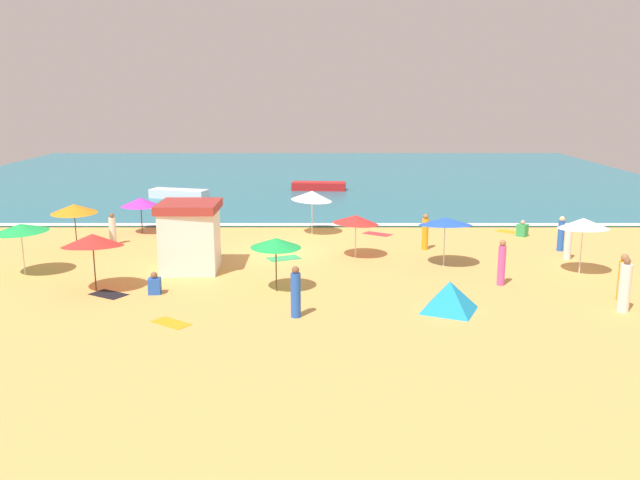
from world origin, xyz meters
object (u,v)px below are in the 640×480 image
at_px(lifeguard_cabana, 187,236).
at_px(beach_umbrella_6, 273,243).
at_px(beachgoer_2, 499,263).
at_px(beachgoer_3, 293,293).
at_px(beachgoer_0, 621,286).
at_px(beachgoer_6, 558,234).
at_px(beach_umbrella_1, 442,221).
at_px(beachgoer_1, 109,230).
at_px(beachgoer_8, 619,278).
at_px(beach_umbrella_9, 580,223).
at_px(small_boat_0, 316,186).
at_px(beach_umbrella_5, 71,209).
at_px(beachgoer_4, 422,232).
at_px(beach_umbrella_3, 353,219).
at_px(beachgoer_7, 519,229).
at_px(beachgoer_5, 565,242).
at_px(beachgoer_9, 152,285).
at_px(beach_umbrella_4, 309,196).
at_px(beach_umbrella_7, 168,204).
at_px(small_boat_1, 176,194).
at_px(beach_umbrella_8, 89,240).
at_px(beach_tent, 446,296).
at_px(beach_umbrella_2, 138,202).
at_px(beach_umbrella_0, 17,228).

relative_size(lifeguard_cabana, beach_umbrella_6, 1.09).
height_order(beachgoer_2, beachgoer_3, beachgoer_2).
bearing_deg(beachgoer_0, beachgoer_2, 136.03).
height_order(lifeguard_cabana, beachgoer_6, lifeguard_cabana).
bearing_deg(beach_umbrella_1, lifeguard_cabana, -176.61).
height_order(beachgoer_1, beachgoer_8, beachgoer_8).
bearing_deg(beach_umbrella_9, small_boat_0, 114.82).
bearing_deg(beachgoer_1, beach_umbrella_5, -141.52).
bearing_deg(beachgoer_4, beachgoer_2, -71.19).
bearing_deg(beachgoer_1, beach_umbrella_3, -12.42).
bearing_deg(beachgoer_8, beachgoer_7, 91.88).
distance_m(beach_umbrella_1, beach_umbrella_6, 7.86).
relative_size(beachgoer_1, beachgoer_5, 0.98).
distance_m(beachgoer_1, beachgoer_9, 9.10).
height_order(beach_umbrella_4, small_boat_0, beach_umbrella_4).
bearing_deg(beach_umbrella_9, beachgoer_6, 81.13).
xyz_separation_m(beach_umbrella_7, beachgoer_7, (17.64, 1.96, -1.67)).
distance_m(beachgoer_0, beachgoer_5, 7.31).
height_order(lifeguard_cabana, beachgoer_3, lifeguard_cabana).
height_order(small_boat_0, small_boat_1, small_boat_1).
height_order(beach_umbrella_1, beachgoer_9, beach_umbrella_1).
height_order(beach_umbrella_7, beach_umbrella_8, beach_umbrella_7).
relative_size(beach_umbrella_6, beachgoer_3, 1.51).
distance_m(beach_umbrella_9, beachgoer_5, 2.84).
relative_size(beach_tent, beachgoer_9, 2.63).
bearing_deg(beachgoer_5, beach_umbrella_3, 177.69).
bearing_deg(beach_umbrella_4, beach_umbrella_8, -128.21).
xyz_separation_m(beach_umbrella_2, beachgoer_1, (-0.73, -2.66, -0.93)).
distance_m(lifeguard_cabana, beach_umbrella_9, 16.07).
relative_size(beach_umbrella_1, beach_umbrella_7, 1.02).
xyz_separation_m(beach_umbrella_8, beach_umbrella_9, (19.06, 2.36, 0.17)).
height_order(beachgoer_4, small_boat_0, beachgoer_4).
distance_m(beach_umbrella_2, beach_tent, 18.84).
height_order(beach_umbrella_2, beach_umbrella_4, beach_umbrella_4).
bearing_deg(beachgoer_7, beach_umbrella_0, -161.84).
xyz_separation_m(beach_umbrella_1, beachgoer_0, (5.00, -6.09, -1.07)).
height_order(beach_umbrella_2, beach_tent, beach_umbrella_2).
bearing_deg(small_boat_1, beachgoer_3, -70.07).
xyz_separation_m(beach_tent, beachgoer_3, (-5.20, -0.65, 0.30)).
relative_size(beach_umbrella_0, beachgoer_0, 1.59).
bearing_deg(beachgoer_5, beach_tent, -132.64).
relative_size(beach_umbrella_5, beachgoer_7, 2.88).
bearing_deg(beachgoer_6, beach_umbrella_4, 162.42).
xyz_separation_m(beach_umbrella_2, beachgoer_9, (3.27, -10.83, -1.32)).
relative_size(beachgoer_5, small_boat_1, 0.38).
bearing_deg(beach_umbrella_1, beachgoer_4, 96.39).
bearing_deg(beach_umbrella_6, beachgoer_8, -5.26).
xyz_separation_m(beachgoer_4, beachgoer_8, (5.84, -7.89, -0.00)).
bearing_deg(beach_umbrella_7, beachgoer_9, -82.36).
bearing_deg(small_boat_1, beach_tent, -59.51).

